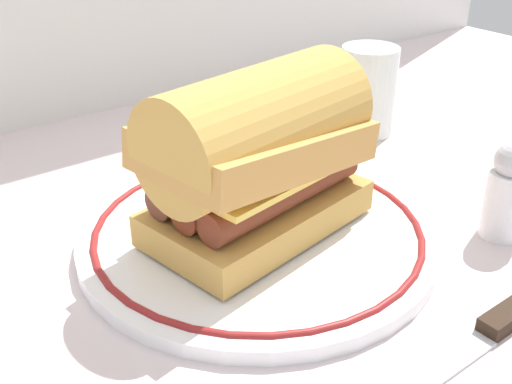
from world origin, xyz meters
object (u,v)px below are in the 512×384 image
(sausage_sandwich, at_px, (256,152))
(salt_shaker, at_px, (508,191))
(plate, at_px, (256,232))
(butter_knife, at_px, (477,339))
(drinking_glass, at_px, (367,96))

(sausage_sandwich, relative_size, salt_shaker, 2.28)
(plate, distance_m, salt_shaker, 0.21)
(salt_shaker, height_order, butter_knife, salt_shaker)
(butter_knife, bearing_deg, plate, 101.53)
(drinking_glass, xyz_separation_m, butter_knife, (-0.20, -0.30, -0.04))
(drinking_glass, bearing_deg, salt_shaker, -107.74)
(plate, height_order, butter_knife, plate)
(plate, height_order, drinking_glass, drinking_glass)
(plate, height_order, salt_shaker, salt_shaker)
(plate, distance_m, sausage_sandwich, 0.07)
(sausage_sandwich, height_order, drinking_glass, sausage_sandwich)
(salt_shaker, bearing_deg, sausage_sandwich, 145.36)
(salt_shaker, bearing_deg, plate, 145.36)
(sausage_sandwich, bearing_deg, salt_shaker, -44.09)
(drinking_glass, bearing_deg, plate, -155.23)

